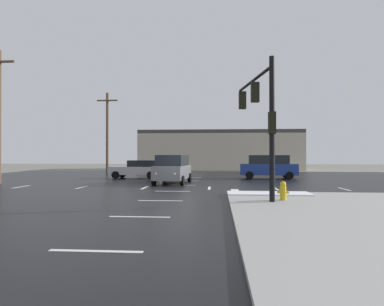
% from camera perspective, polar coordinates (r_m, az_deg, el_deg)
% --- Properties ---
extents(ground_plane, '(120.00, 120.00, 0.00)m').
position_cam_1_polar(ground_plane, '(21.23, -2.55, -5.87)').
color(ground_plane, slate).
extents(road_asphalt, '(44.00, 44.00, 0.02)m').
position_cam_1_polar(road_asphalt, '(21.23, -2.55, -5.84)').
color(road_asphalt, black).
rests_on(road_asphalt, ground_plane).
extents(snow_strip_curbside, '(4.00, 1.60, 0.06)m').
position_cam_1_polar(snow_strip_curbside, '(17.26, 12.61, -6.55)').
color(snow_strip_curbside, white).
rests_on(snow_strip_curbside, sidewalk_corner).
extents(lane_markings, '(36.15, 36.15, 0.01)m').
position_cam_1_polar(lane_markings, '(19.75, 0.46, -6.21)').
color(lane_markings, silver).
rests_on(lane_markings, road_asphalt).
extents(traffic_signal_mast, '(1.20, 5.44, 5.92)m').
position_cam_1_polar(traffic_signal_mast, '(15.87, 11.36, 7.16)').
color(traffic_signal_mast, black).
rests_on(traffic_signal_mast, sidewalk_corner).
extents(fire_hydrant, '(0.48, 0.26, 0.79)m').
position_cam_1_polar(fire_hydrant, '(15.01, 14.89, -6.06)').
color(fire_hydrant, gold).
rests_on(fire_hydrant, sidewalk_corner).
extents(strip_building_background, '(22.81, 8.00, 5.57)m').
position_cam_1_polar(strip_building_background, '(50.59, 4.67, 0.45)').
color(strip_building_background, '#BCB29E').
rests_on(strip_building_background, ground_plane).
extents(suv_grey, '(2.43, 4.94, 2.03)m').
position_cam_1_polar(suv_grey, '(24.66, -3.21, -2.57)').
color(suv_grey, slate).
rests_on(suv_grey, road_asphalt).
extents(suv_blue, '(4.91, 2.35, 2.03)m').
position_cam_1_polar(suv_blue, '(30.39, 12.54, -2.16)').
color(suv_blue, navy).
rests_on(suv_blue, road_asphalt).
extents(sedan_silver, '(4.60, 2.18, 1.58)m').
position_cam_1_polar(sedan_silver, '(30.38, -8.96, -2.61)').
color(sedan_silver, '#B7BABF').
rests_on(sedan_silver, road_asphalt).
extents(utility_pole_distant, '(2.20, 0.28, 8.64)m').
position_cam_1_polar(utility_pole_distant, '(37.40, -13.88, 3.45)').
color(utility_pole_distant, brown).
rests_on(utility_pole_distant, ground_plane).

